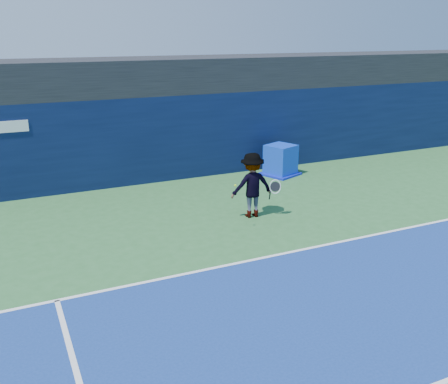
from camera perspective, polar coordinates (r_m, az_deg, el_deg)
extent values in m
plane|color=#2E6732|center=(9.93, 14.81, -13.78)|extent=(80.00, 80.00, 0.00)
cube|color=white|center=(12.07, 5.80, -7.22)|extent=(24.00, 0.10, 0.01)
cube|color=white|center=(8.78, 23.50, -19.41)|extent=(24.00, 0.10, 0.01)
cube|color=black|center=(18.79, -7.36, 13.16)|extent=(36.00, 3.00, 1.20)
cube|color=#0A1537|center=(18.15, -6.13, 6.33)|extent=(36.00, 1.00, 3.00)
cube|color=#0D34C3|center=(18.62, 6.48, 3.66)|extent=(1.22, 1.22, 1.13)
cube|color=#0C18B1|center=(18.75, 6.43, 2.10)|extent=(1.52, 1.52, 0.08)
imported|color=white|center=(14.21, 3.22, 0.78)|extent=(1.28, 0.82, 1.88)
cylinder|color=black|center=(14.30, 5.26, -0.36)|extent=(0.09, 0.17, 0.30)
torus|color=white|center=(14.25, 5.88, 0.61)|extent=(0.34, 0.19, 0.34)
cylinder|color=black|center=(14.25, 5.88, 0.61)|extent=(0.29, 0.15, 0.28)
sphere|color=#B1E119|center=(12.96, 1.30, 0.76)|extent=(0.06, 0.06, 0.06)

